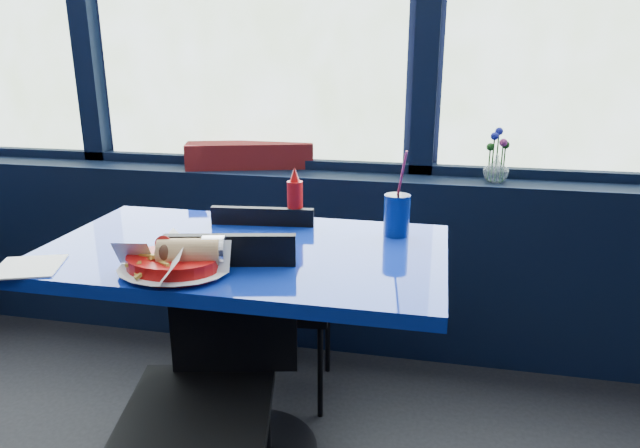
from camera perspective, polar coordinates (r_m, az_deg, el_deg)
The scene contains 10 objects.
window_sill at distance 2.71m, azimuth -7.23°, elevation -2.80°, with size 5.00×0.26×0.80m, color black.
near_table at distance 1.80m, azimuth -7.39°, elevation -7.80°, with size 1.20×0.70×0.75m.
chair_near_front at distance 1.63m, azimuth -10.58°, elevation -14.13°, with size 0.45×0.45×0.84m.
chair_near_back at distance 2.12m, azimuth -4.40°, elevation -6.63°, with size 0.40×0.41×0.81m.
planter_box at distance 2.62m, azimuth -7.03°, elevation 6.86°, with size 0.57×0.14×0.11m, color maroon.
flower_vase at distance 2.42m, azimuth 17.22°, elevation 5.58°, with size 0.14×0.14×0.22m.
food_basket at distance 1.55m, azimuth -14.28°, elevation -3.62°, with size 0.30×0.30×0.10m.
ketchup_bottle at distance 1.91m, azimuth -2.52°, elevation 2.45°, with size 0.05×0.05×0.20m.
soda_cup at distance 1.82m, azimuth 7.69°, elevation 0.99°, with size 0.08×0.08×0.28m.
napkin at distance 1.75m, azimuth -27.13°, elevation -3.84°, with size 0.17×0.17×0.00m, color white.
Camera 1 is at (0.86, 0.47, 1.33)m, focal length 32.00 mm.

